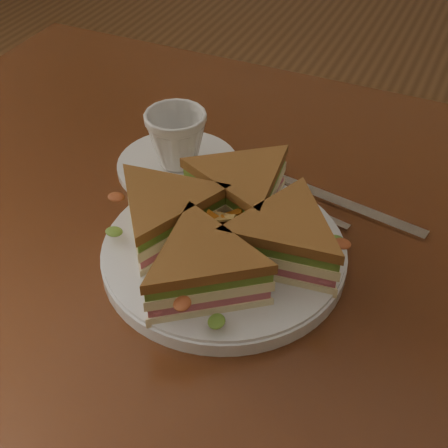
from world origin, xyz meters
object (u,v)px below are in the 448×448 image
Objects in this scene: plate at (224,253)px; saucer at (178,166)px; knife at (335,201)px; table at (278,308)px; sandwich_wedges at (224,228)px; spoon at (250,185)px; coffee_cup at (176,139)px.

saucer is at bearing 134.01° from plate.
saucer is at bearing -165.41° from knife.
table is at bearing -25.86° from saucer.
table is 0.16m from sandwich_wedges.
spoon is at bearing 100.17° from sandwich_wedges.
table is at bearing -96.04° from knife.
coffee_cup is at bearing 0.00° from saucer.
sandwich_wedges is 0.18m from coffee_cup.
coffee_cup is at bearing 154.14° from table.
sandwich_wedges is 1.60× the size of spoon.
sandwich_wedges reaches higher than plate.
table is 0.16m from spoon.
saucer is at bearing 0.00° from coffee_cup.
plate is 0.18m from saucer.
plate reaches higher than knife.
knife is at bearing 19.92° from spoon.
saucer is 0.04m from coffee_cup.
coffee_cup is at bearing -166.65° from spoon.
spoon is (-0.02, 0.13, -0.04)m from sandwich_wedges.
plate is 3.40× the size of coffee_cup.
spoon is at bearing -162.21° from knife.
plate is 1.69× the size of saucer.
sandwich_wedges reaches higher than knife.
spoon is 0.11m from coffee_cup.
table is at bearing 39.04° from plate.
plate is 0.18m from coffee_cup.
spoon is at bearing 1.39° from saucer.
sandwich_wedges is at bearing -45.99° from saucer.
plate reaches higher than spoon.
spoon is at bearing 100.17° from plate.
coffee_cup reaches higher than sandwich_wedges.
plate is at bearing 45.00° from sandwich_wedges.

